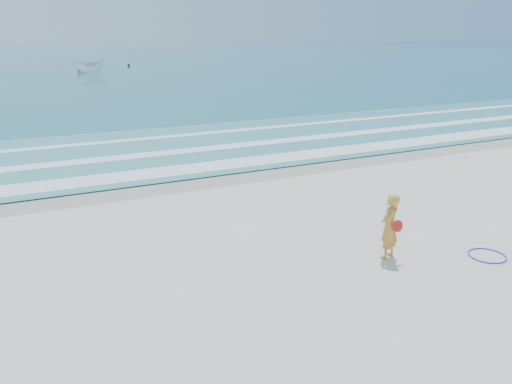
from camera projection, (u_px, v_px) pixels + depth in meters
name	position (u px, v px, depth m)	size (l,w,h in m)	color
ground	(354.00, 295.00, 9.78)	(400.00, 400.00, 0.00)	silver
wet_sand	(198.00, 179.00, 17.48)	(400.00, 2.40, 0.00)	#B2A893
ocean	(36.00, 58.00, 99.63)	(400.00, 190.00, 0.04)	#19727F
shallow	(160.00, 149.00, 21.74)	(400.00, 10.00, 0.01)	#59B7AD
foam_near	(187.00, 169.00, 18.57)	(400.00, 1.40, 0.01)	white
foam_mid	(165.00, 153.00, 21.06)	(400.00, 0.90, 0.01)	white
foam_far	(145.00, 139.00, 23.88)	(400.00, 0.60, 0.01)	white
hoop	(487.00, 256.00, 11.47)	(0.84, 0.84, 0.03)	#0D32F1
boat	(90.00, 66.00, 62.33)	(1.57, 4.18, 1.62)	white
buoy	(129.00, 65.00, 73.66)	(0.37, 0.37, 0.37)	black
woman	(389.00, 227.00, 11.19)	(0.65, 0.54, 1.52)	gold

